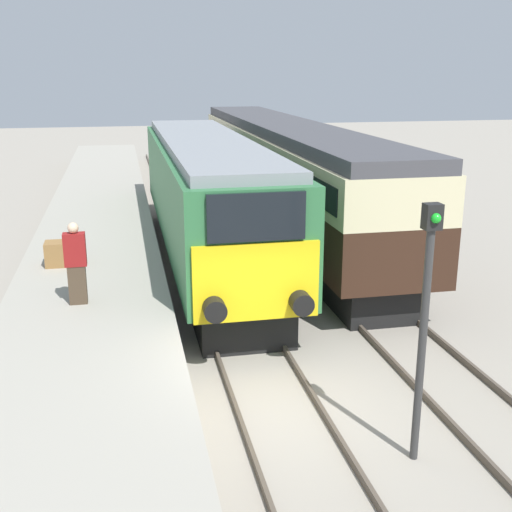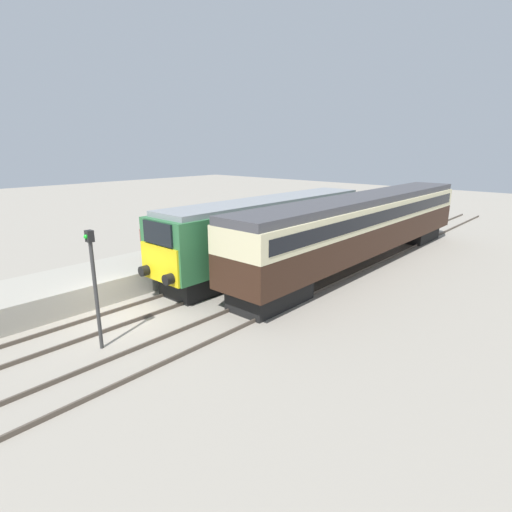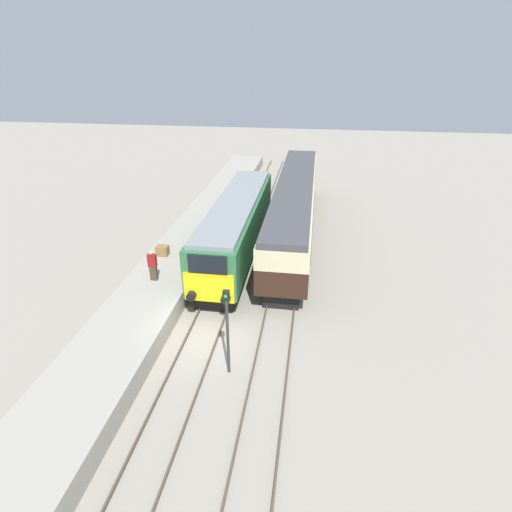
{
  "view_description": "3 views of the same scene",
  "coord_description": "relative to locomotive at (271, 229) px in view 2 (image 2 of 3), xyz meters",
  "views": [
    {
      "loc": [
        -2.41,
        -9.68,
        5.71
      ],
      "look_at": [
        0.0,
        1.83,
        2.28
      ],
      "focal_mm": 45.0,
      "sensor_mm": 36.0,
      "label": 1
    },
    {
      "loc": [
        13.44,
        -7.27,
        6.4
      ],
      "look_at": [
        1.7,
        5.83,
        1.6
      ],
      "focal_mm": 28.0,
      "sensor_mm": 36.0,
      "label": 2
    },
    {
      "loc": [
        4.68,
        -14.19,
        11.83
      ],
      "look_at": [
        1.7,
        5.83,
        1.6
      ],
      "focal_mm": 28.0,
      "sensor_mm": 36.0,
      "label": 3
    }
  ],
  "objects": [
    {
      "name": "ground_plane",
      "position": [
        0.0,
        -8.94,
        -2.14
      ],
      "size": [
        120.0,
        120.0,
        0.0
      ],
      "primitive_type": "plane",
      "color": "gray"
    },
    {
      "name": "platform_left",
      "position": [
        -3.3,
        -0.94,
        -1.62
      ],
      "size": [
        3.5,
        50.0,
        1.03
      ],
      "color": "#9E998C",
      "rests_on": "ground_plane"
    },
    {
      "name": "rails_near_track",
      "position": [
        0.0,
        -3.94,
        -2.07
      ],
      "size": [
        1.51,
        60.0,
        0.14
      ],
      "color": "#4C4238",
      "rests_on": "ground_plane"
    },
    {
      "name": "rails_far_track",
      "position": [
        3.4,
        -3.94,
        -2.07
      ],
      "size": [
        1.5,
        60.0,
        0.14
      ],
      "color": "#4C4238",
      "rests_on": "ground_plane"
    },
    {
      "name": "locomotive",
      "position": [
        0.0,
        0.0,
        0.0
      ],
      "size": [
        2.7,
        14.74,
        3.81
      ],
      "color": "black",
      "rests_on": "ground_plane"
    },
    {
      "name": "passenger_carriage",
      "position": [
        3.4,
        4.06,
        0.24
      ],
      "size": [
        2.75,
        20.67,
        3.9
      ],
      "color": "black",
      "rests_on": "ground_plane"
    },
    {
      "name": "person_on_platform",
      "position": [
        -3.45,
        -5.59,
        -0.25
      ],
      "size": [
        0.44,
        0.26,
        1.72
      ],
      "color": "#473828",
      "rests_on": "platform_left"
    },
    {
      "name": "signal_post",
      "position": [
        1.7,
        -10.75,
        0.21
      ],
      "size": [
        0.24,
        0.28,
        3.96
      ],
      "color": "#333333",
      "rests_on": "ground_plane"
    },
    {
      "name": "luggage_crate",
      "position": [
        -4.04,
        -2.71,
        -0.8
      ],
      "size": [
        0.7,
        0.56,
        0.6
      ],
      "color": "olive",
      "rests_on": "platform_left"
    }
  ]
}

